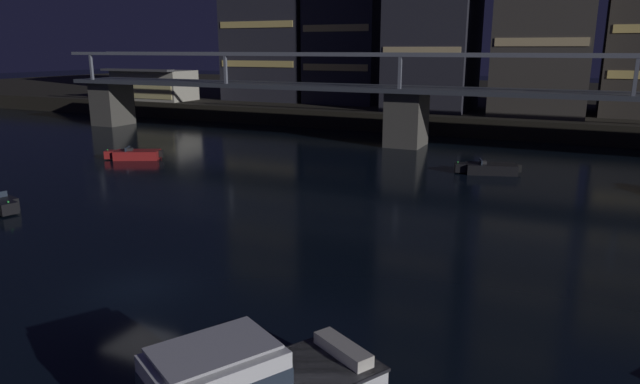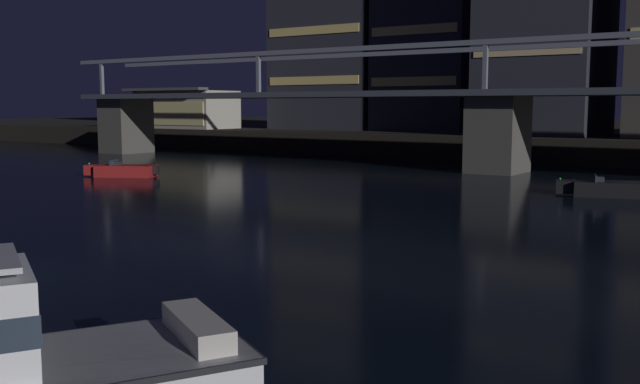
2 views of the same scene
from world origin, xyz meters
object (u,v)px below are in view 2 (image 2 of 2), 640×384
object	(u,v)px
tower_west_tall	(437,8)
speedboat_near_right	(123,171)
waterfront_pavilion	(186,109)
speedboat_mid_left	(607,189)
tower_west_low	(336,9)
river_bridge	(499,112)

from	to	relation	value
tower_west_tall	speedboat_near_right	xyz separation A→B (m)	(-5.70, -38.25, -14.72)
waterfront_pavilion	speedboat_mid_left	distance (m)	57.46
tower_west_low	waterfront_pavilion	world-z (taller)	tower_west_low
speedboat_mid_left	river_bridge	bearing A→B (deg)	134.02
waterfront_pavilion	speedboat_mid_left	size ratio (longest dim) A/B	2.40
river_bridge	speedboat_near_right	world-z (taller)	river_bridge
tower_west_low	speedboat_near_right	distance (m)	41.31
tower_west_low	speedboat_near_right	xyz separation A→B (m)	(6.66, -37.68, -15.55)
waterfront_pavilion	speedboat_mid_left	xyz separation A→B (m)	(52.88, -22.13, -4.02)
river_bridge	speedboat_near_right	xyz separation A→B (m)	(-20.33, -17.42, -4.03)
tower_west_tall	river_bridge	bearing A→B (deg)	-54.92
tower_west_low	river_bridge	bearing A→B (deg)	-36.90
river_bridge	speedboat_mid_left	distance (m)	14.76
river_bridge	tower_west_tall	world-z (taller)	tower_west_tall
speedboat_near_right	speedboat_mid_left	world-z (taller)	same
tower_west_low	tower_west_tall	bearing A→B (deg)	2.63
speedboat_mid_left	speedboat_near_right	bearing A→B (deg)	-166.58
waterfront_pavilion	tower_west_tall	bearing A→B (deg)	17.44
river_bridge	waterfront_pavilion	world-z (taller)	river_bridge
river_bridge	speedboat_mid_left	bearing A→B (deg)	-45.98
river_bridge	speedboat_near_right	distance (m)	27.07
river_bridge	speedboat_mid_left	world-z (taller)	river_bridge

